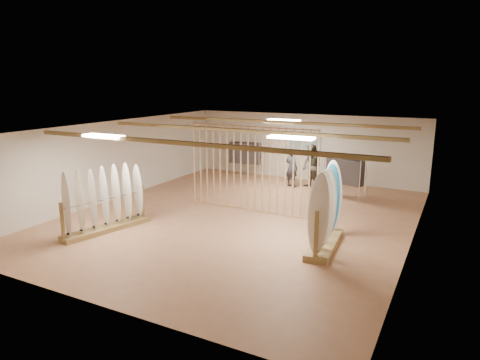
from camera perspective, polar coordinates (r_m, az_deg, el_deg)
The scene contains 16 objects.
floor at distance 13.40m, azimuth 0.00°, elevation -5.00°, with size 12.00×12.00×0.00m, color #B07955.
ceiling at distance 12.81m, azimuth 0.00°, elevation 6.99°, with size 12.00×12.00×0.00m, color gray.
wall_back at distance 18.48m, azimuth 8.64°, elevation 4.35°, with size 12.00×12.00×0.00m, color beige.
wall_front at distance 8.38m, azimuth -19.44°, elevation -6.93°, with size 12.00×12.00×0.00m, color beige.
wall_left at distance 15.93m, azimuth -16.19°, elevation 2.58°, with size 12.00×12.00×0.00m, color beige.
wall_right at distance 11.67m, azimuth 22.36°, elevation -1.61°, with size 12.00×12.00×0.00m, color beige.
ceiling_slats at distance 12.82m, azimuth 0.00°, elevation 6.63°, with size 9.50×6.12×0.10m, color olive.
light_panels at distance 12.82m, azimuth 0.00°, elevation 6.72°, with size 1.20×0.35×0.06m, color white.
bamboo_partition at distance 13.73m, azimuth 1.54°, elevation 1.48°, with size 4.45×0.05×2.78m.
poster at distance 18.43m, azimuth 8.64°, elevation 4.95°, with size 1.40×0.03×0.90m, color teal.
rack_left at distance 12.64m, azimuth -17.51°, elevation -3.76°, with size 1.13×2.66×1.83m.
rack_right at distance 11.05m, azimuth 11.33°, elevation -5.31°, with size 0.78×2.27×2.12m.
clothing_rack_a at distance 18.97m, azimuth 0.67°, elevation 3.61°, with size 1.48×0.49×1.59m.
clothing_rack_b at distance 15.66m, azimuth 13.82°, elevation 1.12°, with size 1.40×0.78×1.56m.
shopper_a at distance 17.17m, azimuth 6.90°, elevation 1.97°, with size 0.64×0.43×1.76m, color #2B2A32.
shopper_b at distance 16.96m, azimuth 9.53°, elevation 2.14°, with size 0.96×0.75×1.98m, color #39362C.
Camera 1 is at (5.88, -11.30, 4.16)m, focal length 32.00 mm.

